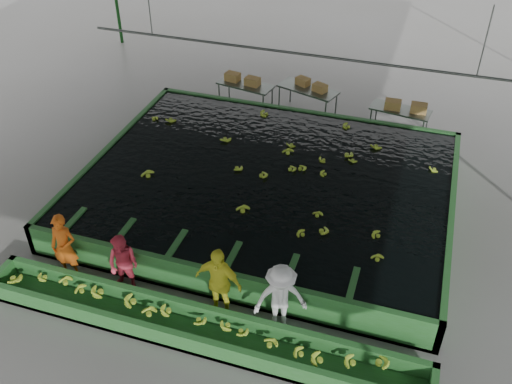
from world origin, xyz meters
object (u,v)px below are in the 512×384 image
(box_stack_right, at_px, (405,110))
(worker_a, at_px, (64,247))
(packing_table_left, at_px, (246,96))
(box_stack_mid, at_px, (311,88))
(sorting_trough, at_px, (196,328))
(packing_table_mid, at_px, (307,101))
(flotation_tank, at_px, (267,188))
(worker_b, at_px, (123,264))
(worker_c, at_px, (218,282))
(worker_d, at_px, (280,299))
(packing_table_right, at_px, (399,121))
(box_stack_left, at_px, (242,83))

(box_stack_right, bearing_deg, worker_a, -126.43)
(packing_table_left, distance_m, box_stack_mid, 2.39)
(sorting_trough, height_order, packing_table_mid, packing_table_mid)
(sorting_trough, bearing_deg, packing_table_left, 103.24)
(sorting_trough, bearing_deg, flotation_tank, 90.00)
(box_stack_mid, bearing_deg, worker_b, -101.68)
(flotation_tank, distance_m, worker_c, 4.33)
(flotation_tank, height_order, box_stack_right, box_stack_right)
(worker_b, relative_size, worker_d, 0.88)
(packing_table_right, bearing_deg, worker_c, -106.93)
(worker_c, height_order, packing_table_mid, worker_c)
(box_stack_left, distance_m, box_stack_right, 5.74)
(flotation_tank, bearing_deg, packing_table_left, 115.12)
(box_stack_mid, distance_m, box_stack_right, 3.33)
(box_stack_left, bearing_deg, worker_b, -87.40)
(worker_d, relative_size, box_stack_mid, 1.45)
(worker_b, relative_size, worker_c, 0.84)
(flotation_tank, distance_m, box_stack_mid, 5.47)
(packing_table_mid, bearing_deg, box_stack_left, -175.39)
(worker_d, height_order, packing_table_mid, worker_d)
(box_stack_left, bearing_deg, packing_table_left, -25.25)
(worker_b, bearing_deg, sorting_trough, -18.18)
(worker_a, relative_size, packing_table_right, 0.91)
(packing_table_mid, bearing_deg, flotation_tank, -88.04)
(worker_d, height_order, packing_table_left, worker_d)
(sorting_trough, bearing_deg, packing_table_right, 73.18)
(worker_d, xyz_separation_m, box_stack_left, (-4.16, 9.50, 0.02))
(worker_a, height_order, box_stack_right, worker_a)
(packing_table_mid, bearing_deg, sorting_trough, -88.99)
(packing_table_right, bearing_deg, worker_d, -98.73)
(flotation_tank, distance_m, box_stack_right, 5.93)
(worker_d, bearing_deg, worker_a, 155.22)
(worker_d, xyz_separation_m, packing_table_left, (-4.03, 9.43, -0.43))
(flotation_tank, bearing_deg, worker_d, -69.30)
(worker_c, bearing_deg, packing_table_left, 110.89)
(worker_d, xyz_separation_m, packing_table_right, (1.43, 9.30, -0.45))
(sorting_trough, relative_size, worker_b, 6.37)
(worker_a, height_order, box_stack_mid, worker_a)
(sorting_trough, height_order, worker_d, worker_d)
(packing_table_mid, bearing_deg, box_stack_mid, 32.21)
(worker_c, relative_size, box_stack_right, 1.38)
(packing_table_right, height_order, box_stack_mid, box_stack_mid)
(worker_a, bearing_deg, box_stack_right, 47.74)
(worker_c, xyz_separation_m, packing_table_left, (-2.63, 9.43, -0.48))
(worker_c, height_order, box_stack_left, worker_c)
(worker_d, bearing_deg, packing_table_left, 88.36)
(packing_table_right, relative_size, box_stack_right, 1.43)
(box_stack_left, bearing_deg, box_stack_right, -2.25)
(worker_b, bearing_deg, box_stack_right, 62.82)
(box_stack_left, xyz_separation_m, box_stack_right, (5.74, -0.23, -0.02))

